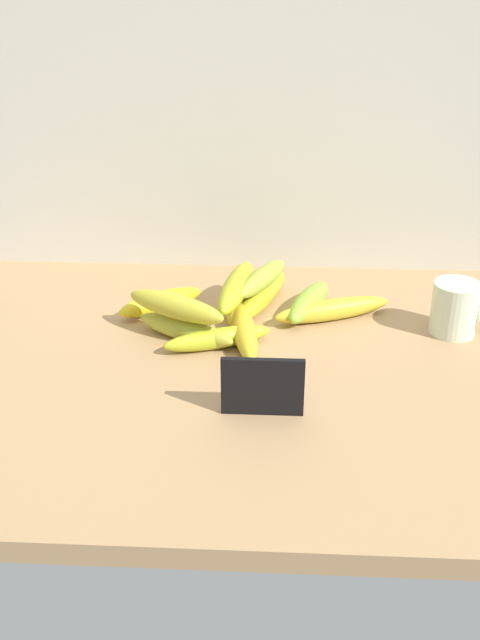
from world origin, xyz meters
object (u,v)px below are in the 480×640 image
(coffee_mug, at_px, (457,308))
(banana_8, at_px, (262,278))
(banana_0, at_px, (218,338))
(banana_7, at_px, (234,306))
(banana_9, at_px, (176,306))
(chalkboard_sign, at_px, (263,389))
(banana_1, at_px, (186,329))
(banana_2, at_px, (262,295))
(banana_3, at_px, (161,302))
(banana_4, at_px, (332,310))
(banana_10, at_px, (235,287))
(banana_6, at_px, (309,302))
(banana_5, at_px, (244,328))

(coffee_mug, relative_size, banana_8, 0.56)
(banana_0, bearing_deg, banana_7, 80.38)
(banana_7, height_order, banana_9, banana_9)
(banana_7, bearing_deg, chalkboard_sign, -79.22)
(banana_0, distance_m, banana_7, 0.11)
(banana_1, bearing_deg, banana_2, 48.27)
(banana_9, bearing_deg, banana_7, 44.71)
(chalkboard_sign, bearing_deg, banana_1, 122.27)
(banana_3, distance_m, banana_7, 0.13)
(coffee_mug, distance_m, banana_1, 0.43)
(coffee_mug, bearing_deg, banana_8, 167.52)
(banana_4, bearing_deg, banana_8, 164.50)
(coffee_mug, xyz_separation_m, banana_9, (-0.44, -0.04, 0.01))
(banana_1, xyz_separation_m, banana_10, (0.07, 0.08, 0.04))
(banana_4, distance_m, banana_9, 0.27)
(banana_0, xyz_separation_m, banana_1, (-0.05, 0.02, 0.00))
(chalkboard_sign, height_order, banana_3, chalkboard_sign)
(banana_1, xyz_separation_m, banana_7, (0.07, 0.09, -0.00))
(banana_2, height_order, banana_10, banana_10)
(coffee_mug, relative_size, banana_6, 0.57)
(banana_1, relative_size, banana_3, 1.12)
(banana_5, bearing_deg, banana_9, -177.64)
(banana_3, relative_size, banana_7, 1.01)
(banana_9, bearing_deg, banana_0, -21.72)
(banana_8, bearing_deg, banana_6, -8.29)
(banana_8, relative_size, banana_9, 0.90)
(banana_4, xyz_separation_m, banana_10, (-0.16, 0.00, 0.04))
(banana_0, xyz_separation_m, banana_9, (-0.07, 0.03, 0.04))
(coffee_mug, bearing_deg, banana_1, -173.64)
(banana_4, distance_m, banana_6, 0.04)
(coffee_mug, distance_m, banana_5, 0.34)
(chalkboard_sign, height_order, banana_1, chalkboard_sign)
(banana_8, bearing_deg, banana_2, 92.82)
(banana_10, bearing_deg, banana_6, 9.52)
(banana_4, xyz_separation_m, banana_6, (-0.04, 0.02, 0.00))
(coffee_mug, relative_size, banana_2, 0.44)
(banana_4, xyz_separation_m, banana_9, (-0.25, -0.08, 0.04))
(banana_9, bearing_deg, banana_3, 112.68)
(banana_2, distance_m, banana_8, 0.04)
(banana_1, bearing_deg, banana_4, 19.66)
(banana_8, bearing_deg, banana_9, -139.52)
(banana_3, bearing_deg, banana_4, -2.66)
(banana_4, bearing_deg, banana_10, 179.83)
(banana_0, bearing_deg, banana_6, 41.53)
(banana_4, relative_size, banana_5, 0.99)
(banana_7, bearing_deg, coffee_mug, -6.53)
(banana_0, xyz_separation_m, banana_5, (0.04, 0.03, 0.00))
(banana_2, bearing_deg, banana_7, -137.25)
(banana_0, bearing_deg, banana_2, 67.20)
(banana_5, xyz_separation_m, banana_9, (-0.11, -0.00, 0.04))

